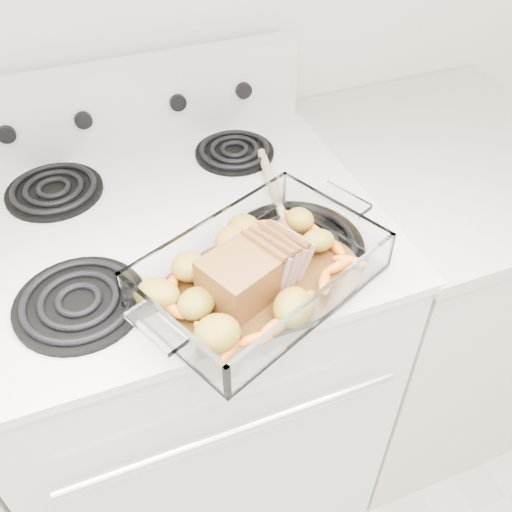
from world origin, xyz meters
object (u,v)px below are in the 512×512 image
object	(u,v)px
electric_range	(188,362)
pork_roast	(245,269)
counter_right	(420,293)
baking_dish	(261,277)

from	to	relation	value
electric_range	pork_roast	bearing A→B (deg)	-73.83
electric_range	counter_right	size ratio (longest dim) A/B	1.20
baking_dish	pork_roast	distance (m)	0.04
baking_dish	pork_roast	size ratio (longest dim) A/B	2.08
counter_right	pork_roast	world-z (taller)	pork_roast
electric_range	baking_dish	world-z (taller)	electric_range
electric_range	baking_dish	distance (m)	0.54
baking_dish	pork_roast	bearing A→B (deg)	156.47
electric_range	counter_right	distance (m)	0.67
baking_dish	pork_roast	xyz separation A→B (m)	(-0.03, -0.00, 0.03)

